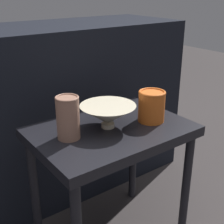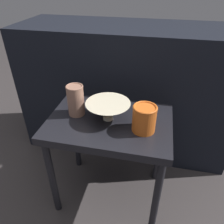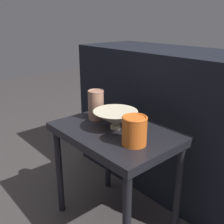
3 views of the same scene
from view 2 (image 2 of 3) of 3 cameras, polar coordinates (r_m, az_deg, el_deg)
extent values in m
plane|color=#383333|center=(1.46, -0.52, -19.93)|extent=(8.00, 8.00, 0.00)
cube|color=black|center=(1.09, -0.65, -2.94)|extent=(0.61, 0.42, 0.04)
cylinder|color=black|center=(1.23, -15.36, -16.42)|extent=(0.04, 0.04, 0.51)
cylinder|color=black|center=(1.14, 11.49, -21.17)|extent=(0.04, 0.04, 0.51)
cylinder|color=black|center=(1.46, -9.41, -6.27)|extent=(0.04, 0.04, 0.51)
cylinder|color=black|center=(1.38, 12.22, -9.29)|extent=(0.04, 0.04, 0.51)
cube|color=black|center=(1.58, 3.78, 5.79)|extent=(1.43, 0.50, 0.89)
cylinder|color=beige|center=(1.08, -1.02, -1.39)|extent=(0.05, 0.05, 0.02)
cone|color=beige|center=(1.05, -1.04, 0.66)|extent=(0.22, 0.22, 0.07)
cylinder|color=#996B56|center=(1.09, -9.45, 2.94)|extent=(0.08, 0.08, 0.15)
torus|color=#996B56|center=(1.06, -9.83, 6.54)|extent=(0.08, 0.08, 0.01)
cylinder|color=orange|center=(0.99, 8.39, -1.84)|extent=(0.11, 0.11, 0.12)
torus|color=orange|center=(0.95, 8.68, 1.15)|extent=(0.11, 0.11, 0.01)
camera|label=1|loc=(0.86, -77.60, -0.53)|focal=50.00mm
camera|label=3|loc=(0.68, 90.12, -11.22)|focal=42.00mm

